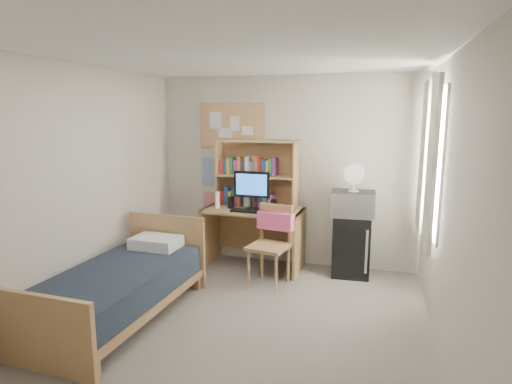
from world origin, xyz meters
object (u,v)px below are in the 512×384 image
(speaker_left, at_px, (231,202))
(desk_fan, at_px, (354,179))
(desk, at_px, (253,238))
(microwave, at_px, (353,203))
(bulletin_board, at_px, (232,126))
(bed, at_px, (119,294))
(speaker_right, at_px, (274,205))
(desk_chair, at_px, (269,246))
(monitor, at_px, (252,191))
(mini_fridge, at_px, (351,245))

(speaker_left, height_order, desk_fan, desk_fan)
(desk, distance_m, microwave, 1.42)
(bulletin_board, height_order, desk_fan, bulletin_board)
(desk, xyz_separation_m, desk_fan, (1.31, 0.07, 0.86))
(bed, xyz_separation_m, speaker_right, (1.21, 1.76, 0.64))
(speaker_left, relative_size, speaker_right, 1.02)
(bulletin_board, bearing_deg, speaker_right, -29.79)
(desk_chair, distance_m, desk_fan, 1.38)
(desk, distance_m, monitor, 0.67)
(desk_fan, bearing_deg, microwave, 0.00)
(monitor, bearing_deg, bulletin_board, 138.06)
(speaker_left, relative_size, microwave, 0.30)
(bed, distance_m, speaker_left, 1.99)
(desk_chair, height_order, speaker_left, desk_chair)
(mini_fridge, distance_m, speaker_right, 1.14)
(bulletin_board, relative_size, speaker_left, 5.80)
(bed, bearing_deg, desk, 66.11)
(desk_chair, distance_m, monitor, 0.84)
(bed, bearing_deg, speaker_right, 58.07)
(monitor, distance_m, speaker_right, 0.35)
(bed, distance_m, speaker_right, 2.23)
(desk, bearing_deg, bulletin_board, 142.91)
(mini_fridge, bearing_deg, monitor, -175.43)
(monitor, bearing_deg, speaker_left, -180.00)
(monitor, xyz_separation_m, microwave, (1.31, 0.13, -0.12))
(monitor, relative_size, speaker_right, 3.26)
(desk_chair, relative_size, speaker_left, 6.14)
(speaker_left, height_order, speaker_right, speaker_left)
(mini_fridge, relative_size, speaker_left, 4.95)
(monitor, distance_m, microwave, 1.32)
(desk, bearing_deg, microwave, 5.15)
(desk_chair, bearing_deg, bulletin_board, 142.08)
(bulletin_board, bearing_deg, speaker_left, -74.37)
(desk, distance_m, mini_fridge, 1.31)
(microwave, height_order, desk_fan, desk_fan)
(desk, height_order, microwave, microwave)
(desk, xyz_separation_m, speaker_left, (-0.30, -0.05, 0.49))
(bulletin_board, xyz_separation_m, bed, (-0.50, -2.16, -1.65))
(bulletin_board, height_order, desk_chair, bulletin_board)
(bulletin_board, distance_m, desk_chair, 1.84)
(speaker_right, xyz_separation_m, microwave, (1.01, 0.14, 0.06))
(mini_fridge, bearing_deg, bed, -141.04)
(bulletin_board, xyz_separation_m, microwave, (1.72, -0.26, -0.96))
(bulletin_board, bearing_deg, mini_fridge, -8.09)
(desk_chair, xyz_separation_m, speaker_right, (-0.06, 0.48, 0.41))
(monitor, height_order, desk_fan, desk_fan)
(speaker_right, bearing_deg, microwave, 10.01)
(mini_fridge, xyz_separation_m, bed, (-2.22, -1.92, -0.13))
(desk_chair, relative_size, desk_fan, 3.10)
(desk_chair, bearing_deg, speaker_left, 153.96)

